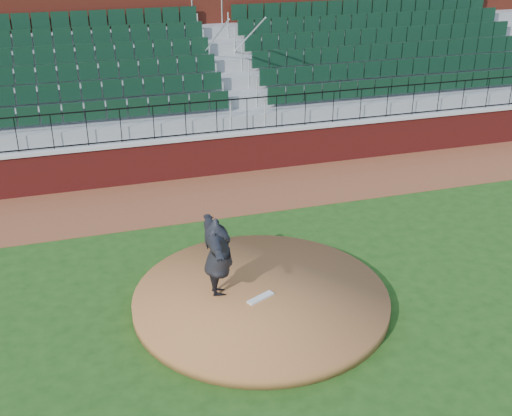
{
  "coord_description": "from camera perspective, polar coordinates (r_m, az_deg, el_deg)",
  "views": [
    {
      "loc": [
        -3.86,
        -10.94,
        7.35
      ],
      "look_at": [
        0.0,
        1.5,
        1.3
      ],
      "focal_mm": 44.63,
      "sensor_mm": 36.0,
      "label": 1
    }
  ],
  "objects": [
    {
      "name": "pitching_rubber",
      "position": [
        13.01,
        0.42,
        -8.05
      ],
      "size": [
        0.63,
        0.4,
        0.04
      ],
      "primitive_type": "cube",
      "rotation": [
        0.0,
        0.0,
        0.43
      ],
      "color": "silver",
      "rests_on": "pitchers_mound"
    },
    {
      "name": "pitcher",
      "position": [
        12.78,
        -3.41,
        -4.38
      ],
      "size": [
        0.78,
        2.15,
        1.71
      ],
      "primitive_type": "imported",
      "rotation": [
        0.0,
        0.0,
        1.47
      ],
      "color": "black",
      "rests_on": "pitchers_mound"
    },
    {
      "name": "warning_track",
      "position": [
        18.33,
        -3.62,
        1.24
      ],
      "size": [
        34.0,
        3.2,
        0.01
      ],
      "primitive_type": "cube",
      "color": "brown",
      "rests_on": "ground"
    },
    {
      "name": "ground",
      "position": [
        13.74,
        1.87,
        -7.46
      ],
      "size": [
        90.0,
        90.0,
        0.0
      ],
      "primitive_type": "plane",
      "color": "#1C4012",
      "rests_on": "ground"
    },
    {
      "name": "concourse_wall",
      "position": [
        24.22,
        -7.99,
        13.73
      ],
      "size": [
        34.0,
        0.5,
        5.5
      ],
      "primitive_type": "cube",
      "color": "maroon",
      "rests_on": "ground"
    },
    {
      "name": "pitchers_mound",
      "position": [
        13.24,
        0.45,
        -8.15
      ],
      "size": [
        5.25,
        5.25,
        0.25
      ],
      "primitive_type": "cylinder",
      "color": "#94552D",
      "rests_on": "ground"
    },
    {
      "name": "field_wall",
      "position": [
        19.55,
        -4.8,
        4.63
      ],
      "size": [
        34.0,
        0.35,
        1.2
      ],
      "primitive_type": "cube",
      "color": "maroon",
      "rests_on": "ground"
    },
    {
      "name": "seating_stands",
      "position": [
        21.62,
        -6.61,
        11.24
      ],
      "size": [
        34.0,
        5.1,
        4.6
      ],
      "primitive_type": null,
      "color": "gray",
      "rests_on": "ground"
    },
    {
      "name": "wall_railing",
      "position": [
        19.17,
        -4.93,
        7.99
      ],
      "size": [
        34.0,
        0.05,
        1.0
      ],
      "primitive_type": null,
      "color": "black",
      "rests_on": "wall_cap"
    },
    {
      "name": "wall_cap",
      "position": [
        19.34,
        -4.87,
        6.43
      ],
      "size": [
        34.0,
        0.45,
        0.1
      ],
      "primitive_type": "cube",
      "color": "#B7B7B7",
      "rests_on": "field_wall"
    }
  ]
}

